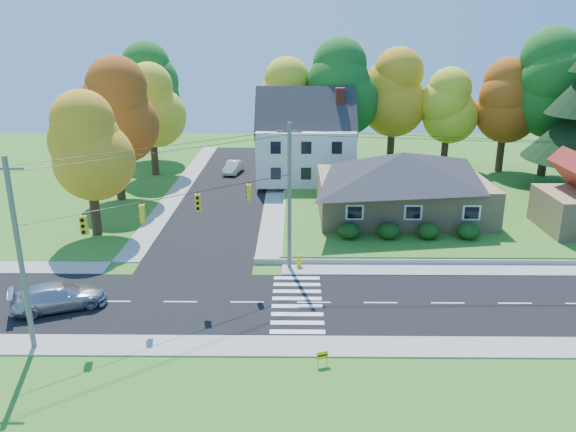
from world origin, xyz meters
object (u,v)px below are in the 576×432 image
ranch_house (402,183)px  silver_sedan (59,296)px  white_car (233,167)px  fire_hydrant (299,261)px

ranch_house → silver_sedan: ranch_house is taller
silver_sedan → white_car: bearing=-34.1°
fire_hydrant → silver_sedan: bearing=-156.1°
white_car → fire_hydrant: size_ratio=4.56×
silver_sedan → fire_hydrant: silver_sedan is taller
silver_sedan → white_car: (6.67, 33.56, -0.07)m
ranch_house → silver_sedan: 28.53m
ranch_house → fire_hydrant: bearing=-129.6°
silver_sedan → white_car: 34.22m
white_car → fire_hydrant: 28.31m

